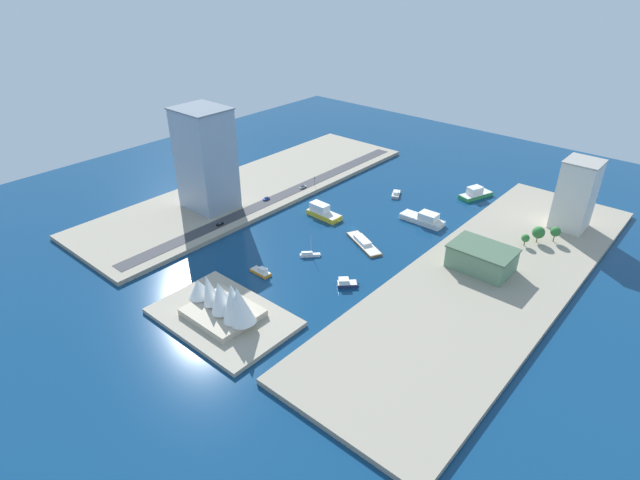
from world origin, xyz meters
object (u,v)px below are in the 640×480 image
Objects in this scene: suv_black at (220,224)px; yacht_sleek_gray at (396,194)px; hatchback_blue at (266,199)px; water_taxi_orange at (261,272)px; ferry_yellow_fast at (323,212)px; terminal_long_green at (482,258)px; tower_tall_glass at (206,159)px; opera_landmark at (225,302)px; barge_flat_brown at (363,243)px; traffic_light_waterfront at (315,180)px; ferry_white_commuter at (424,219)px; hotel_broad_white at (576,195)px; sailboat_small_white at (310,254)px; patrol_launch_navy at (346,283)px; van_white at (303,187)px; ferry_green_doubledeck at (476,193)px.

yacht_sleek_gray is at bearing -115.70° from suv_black.
yacht_sleek_gray is 2.82× the size of hatchback_blue.
water_taxi_orange is 2.82× the size of suv_black.
ferry_yellow_fast is 0.79× the size of terminal_long_green.
opera_landmark is at bearing 144.59° from tower_tall_glass.
barge_flat_brown is 78.60m from traffic_light_waterfront.
ferry_white_commuter is 117.68m from suv_black.
opera_landmark is at bearing 116.24° from traffic_light_waterfront.
hotel_broad_white is 198.42m from suv_black.
sailboat_small_white is 93.80m from yacht_sleek_gray.
barge_flat_brown is at bearing -110.16° from water_taxi_orange.
opera_landmark reaches higher than patrol_launch_navy.
patrol_launch_navy reaches higher than yacht_sleek_gray.
barge_flat_brown is 82.46m from suv_black.
hotel_broad_white is at bearing -115.57° from patrol_launch_navy.
opera_landmark is (-92.23, 65.57, -22.23)m from tower_tall_glass.
water_taxi_orange is at bearing 72.38° from ferry_white_commuter.
hatchback_blue is (38.65, 9.35, 0.48)m from ferry_yellow_fast.
van_white is (89.92, -67.52, 1.77)m from patrol_launch_navy.
hotel_broad_white is (-116.39, -77.72, 19.24)m from ferry_yellow_fast.
traffic_light_waterfront is (47.93, -94.23, 5.53)m from water_taxi_orange.
patrol_launch_navy is 90.00m from suv_black.
hatchback_blue is at bearing 13.60° from ferry_yellow_fast.
water_taxi_orange is at bearing 75.97° from sailboat_small_white.
suv_black reaches higher than barge_flat_brown.
traffic_light_waterfront is at bearing 4.07° from ferry_white_commuter.
hotel_broad_white is at bearing -160.81° from traffic_light_waterfront.
hotel_broad_white is 209.48m from tower_tall_glass.
suv_black is at bearing 1.42° from patrol_launch_navy.
hatchback_blue is (4.83, 28.59, 0.03)m from van_white.
water_taxi_orange is 0.30× the size of opera_landmark.
opera_landmark is (-72.45, 93.43, 6.92)m from hatchback_blue.
patrol_launch_navy is 133.68m from ferry_green_doubledeck.
terminal_long_green is 4.64× the size of traffic_light_waterfront.
ferry_green_doubledeck is 111.87m from van_white.
sailboat_small_white is 86.23m from traffic_light_waterfront.
ferry_yellow_fast is at bearing 150.36° from van_white.
terminal_long_green is 133.27m from van_white.
patrol_launch_navy is 102.44m from hatchback_blue.
ferry_white_commuter reaches higher than yacht_sleek_gray.
ferry_yellow_fast is 40.41m from traffic_light_waterfront.
van_white is 0.13× the size of opera_landmark.
tower_tall_glass reaches higher than hatchback_blue.
terminal_long_green reaches higher than suv_black.
ferry_yellow_fast is 5.49× the size of suv_black.
yacht_sleek_gray is at bearing -83.67° from opera_landmark.
ferry_white_commuter reaches higher than water_taxi_orange.
yacht_sleek_gray is at bearing -145.37° from van_white.
hotel_broad_white is 7.75× the size of van_white.
van_white is at bearing 36.25° from ferry_green_doubledeck.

